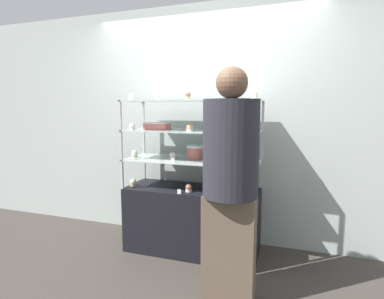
# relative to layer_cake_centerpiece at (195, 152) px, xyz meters

# --- Properties ---
(ground_plane) EXTENTS (20.00, 20.00, 0.00)m
(ground_plane) POSITION_rel_layer_cake_centerpiece_xyz_m (-0.02, -0.05, -1.04)
(ground_plane) COLOR #38332D
(back_wall) EXTENTS (8.00, 0.05, 2.60)m
(back_wall) POSITION_rel_layer_cake_centerpiece_xyz_m (-0.02, 0.35, 0.26)
(back_wall) COLOR #A8B2AD
(back_wall) RESTS_ON ground_plane
(display_base) EXTENTS (1.35, 0.51, 0.67)m
(display_base) POSITION_rel_layer_cake_centerpiece_xyz_m (-0.02, -0.05, -0.70)
(display_base) COLOR black
(display_base) RESTS_ON ground_plane
(display_riser_lower) EXTENTS (1.35, 0.51, 0.30)m
(display_riser_lower) POSITION_rel_layer_cake_centerpiece_xyz_m (-0.02, -0.05, -0.09)
(display_riser_lower) COLOR #B7B7BC
(display_riser_lower) RESTS_ON display_base
(display_riser_middle) EXTENTS (1.35, 0.51, 0.30)m
(display_riser_middle) POSITION_rel_layer_cake_centerpiece_xyz_m (-0.02, -0.05, 0.21)
(display_riser_middle) COLOR #B7B7BC
(display_riser_middle) RESTS_ON display_riser_lower
(display_riser_upper) EXTENTS (1.35, 0.51, 0.30)m
(display_riser_upper) POSITION_rel_layer_cake_centerpiece_xyz_m (-0.02, -0.05, 0.50)
(display_riser_upper) COLOR #B7B7BC
(display_riser_upper) RESTS_ON display_riser_middle
(layer_cake_centerpiece) EXTENTS (0.18, 0.18, 0.14)m
(layer_cake_centerpiece) POSITION_rel_layer_cake_centerpiece_xyz_m (0.00, 0.00, 0.00)
(layer_cake_centerpiece) COLOR #C66660
(layer_cake_centerpiece) RESTS_ON display_riser_lower
(sheet_cake_frosted) EXTENTS (0.25, 0.16, 0.07)m
(sheet_cake_frosted) POSITION_rel_layer_cake_centerpiece_xyz_m (-0.40, -0.06, 0.26)
(sheet_cake_frosted) COLOR #C66660
(sheet_cake_frosted) RESTS_ON display_riser_middle
(cupcake_0) EXTENTS (0.06, 0.06, 0.08)m
(cupcake_0) POSITION_rel_layer_cake_centerpiece_xyz_m (-0.64, -0.16, -0.33)
(cupcake_0) COLOR #CCB28C
(cupcake_0) RESTS_ON display_base
(cupcake_1) EXTENTS (0.06, 0.06, 0.08)m
(cupcake_1) POSITION_rel_layer_cake_centerpiece_xyz_m (-0.01, -0.19, -0.33)
(cupcake_1) COLOR white
(cupcake_1) RESTS_ON display_base
(cupcake_2) EXTENTS (0.06, 0.06, 0.08)m
(cupcake_2) POSITION_rel_layer_cake_centerpiece_xyz_m (0.59, -0.14, -0.33)
(cupcake_2) COLOR white
(cupcake_2) RESTS_ON display_base
(price_tag_0) EXTENTS (0.04, 0.00, 0.04)m
(price_tag_0) POSITION_rel_layer_cake_centerpiece_xyz_m (-0.07, -0.29, -0.35)
(price_tag_0) COLOR white
(price_tag_0) RESTS_ON display_base
(cupcake_3) EXTENTS (0.06, 0.06, 0.08)m
(cupcake_3) POSITION_rel_layer_cake_centerpiece_xyz_m (-0.64, -0.10, -0.03)
(cupcake_3) COLOR #CCB28C
(cupcake_3) RESTS_ON display_riser_lower
(cupcake_4) EXTENTS (0.06, 0.06, 0.08)m
(cupcake_4) POSITION_rel_layer_cake_centerpiece_xyz_m (-0.21, -0.10, -0.03)
(cupcake_4) COLOR #CCB28C
(cupcake_4) RESTS_ON display_riser_lower
(cupcake_5) EXTENTS (0.06, 0.06, 0.08)m
(cupcake_5) POSITION_rel_layer_cake_centerpiece_xyz_m (0.17, -0.11, -0.03)
(cupcake_5) COLOR beige
(cupcake_5) RESTS_ON display_riser_lower
(cupcake_6) EXTENTS (0.06, 0.06, 0.08)m
(cupcake_6) POSITION_rel_layer_cake_centerpiece_xyz_m (0.61, -0.13, -0.03)
(cupcake_6) COLOR beige
(cupcake_6) RESTS_ON display_riser_lower
(price_tag_1) EXTENTS (0.04, 0.00, 0.04)m
(price_tag_1) POSITION_rel_layer_cake_centerpiece_xyz_m (-0.13, -0.29, -0.05)
(price_tag_1) COLOR white
(price_tag_1) RESTS_ON display_riser_lower
(cupcake_7) EXTENTS (0.06, 0.06, 0.07)m
(cupcake_7) POSITION_rel_layer_cake_centerpiece_xyz_m (-0.62, -0.17, 0.26)
(cupcake_7) COLOR beige
(cupcake_7) RESTS_ON display_riser_middle
(cupcake_8) EXTENTS (0.06, 0.06, 0.07)m
(cupcake_8) POSITION_rel_layer_cake_centerpiece_xyz_m (-0.01, -0.16, 0.26)
(cupcake_8) COLOR beige
(cupcake_8) RESTS_ON display_riser_middle
(cupcake_9) EXTENTS (0.06, 0.06, 0.07)m
(cupcake_9) POSITION_rel_layer_cake_centerpiece_xyz_m (0.60, -0.15, 0.26)
(cupcake_9) COLOR white
(cupcake_9) RESTS_ON display_riser_middle
(price_tag_2) EXTENTS (0.04, 0.00, 0.04)m
(price_tag_2) POSITION_rel_layer_cake_centerpiece_xyz_m (0.19, -0.29, 0.25)
(price_tag_2) COLOR white
(price_tag_2) RESTS_ON display_riser_middle
(cupcake_10) EXTENTS (0.06, 0.06, 0.07)m
(cupcake_10) POSITION_rel_layer_cake_centerpiece_xyz_m (-0.64, -0.15, 0.56)
(cupcake_10) COLOR white
(cupcake_10) RESTS_ON display_riser_upper
(cupcake_11) EXTENTS (0.06, 0.06, 0.07)m
(cupcake_11) POSITION_rel_layer_cake_centerpiece_xyz_m (-0.02, -0.18, 0.56)
(cupcake_11) COLOR #CCB28C
(cupcake_11) RESTS_ON display_riser_upper
(cupcake_12) EXTENTS (0.06, 0.06, 0.07)m
(cupcake_12) POSITION_rel_layer_cake_centerpiece_xyz_m (0.60, -0.16, 0.56)
(cupcake_12) COLOR beige
(cupcake_12) RESTS_ON display_riser_upper
(price_tag_3) EXTENTS (0.04, 0.00, 0.04)m
(price_tag_3) POSITION_rel_layer_cake_centerpiece_xyz_m (-0.29, -0.29, 0.54)
(price_tag_3) COLOR white
(price_tag_3) RESTS_ON display_riser_upper
(customer_figure) EXTENTS (0.41, 0.41, 1.77)m
(customer_figure) POSITION_rel_layer_cake_centerpiece_xyz_m (0.50, -0.71, -0.09)
(customer_figure) COLOR brown
(customer_figure) RESTS_ON ground_plane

